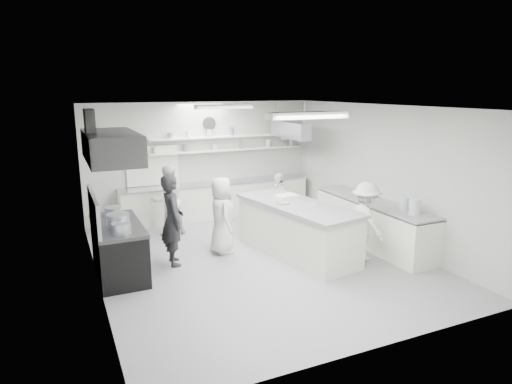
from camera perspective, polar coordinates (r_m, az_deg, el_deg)
name	(u,v)px	position (r m, az deg, el deg)	size (l,w,h in m)	color
floor	(258,260)	(9.06, 0.21, -8.61)	(6.00, 7.00, 0.02)	#999AA0
ceiling	(258,106)	(8.43, 0.23, 10.85)	(6.00, 7.00, 0.02)	white
wall_back	(202,160)	(11.84, -6.87, 4.04)	(6.00, 0.04, 3.00)	beige
wall_front	(376,241)	(5.74, 15.00, -6.05)	(6.00, 0.04, 3.00)	beige
wall_left	(93,202)	(7.89, -20.02, -1.19)	(0.04, 7.00, 3.00)	beige
wall_right	(382,174)	(10.21, 15.72, 2.21)	(0.04, 7.00, 3.00)	beige
stove	(119,251)	(8.60, -17.03, -7.13)	(0.80, 1.80, 0.90)	black
exhaust_hood	(111,147)	(8.17, -17.91, 5.50)	(0.85, 2.00, 0.50)	#3C3C3C
back_counter	(218,200)	(11.86, -4.91, -1.03)	(5.00, 0.60, 0.92)	white
shelf_lower	(229,150)	(11.91, -3.48, 5.38)	(4.20, 0.26, 0.04)	white
shelf_upper	(229,136)	(11.87, -3.51, 7.05)	(4.20, 0.26, 0.04)	white
pass_through_window	(153,166)	(11.51, -13.01, 3.29)	(1.30, 0.04, 1.00)	black
wall_clock	(209,123)	(11.75, -5.99, 8.66)	(0.32, 0.32, 0.05)	silver
right_counter	(372,223)	(10.08, 14.56, -3.88)	(0.74, 3.30, 0.94)	white
pot_rack	(290,130)	(11.51, 4.35, 7.86)	(0.30, 1.60, 0.40)	#ABB1BB
light_fixture_front	(308,115)	(6.84, 6.61, 9.67)	(1.30, 0.25, 0.10)	white
light_fixture_rear	(224,107)	(10.09, -4.11, 10.78)	(1.30, 0.25, 0.10)	white
prep_island	(297,230)	(9.22, 5.21, -4.85)	(1.03, 2.76, 1.02)	white
stove_pot	(118,222)	(8.22, -17.11, -3.63)	(0.39, 0.39, 0.29)	#ABB1BB
cook_stove	(172,220)	(8.71, -10.58, -3.52)	(0.64, 0.42, 1.77)	#232325
cook_back	(168,200)	(10.51, -11.13, -1.05)	(0.80, 0.62, 1.64)	silver
cook_island_left	(222,215)	(9.22, -4.40, -2.98)	(0.78, 0.50, 1.59)	silver
cook_island_right	(279,203)	(10.51, 2.93, -1.40)	(0.84, 0.35, 1.43)	silver
cook_right	(366,221)	(9.12, 13.75, -3.61)	(1.01, 0.58, 1.56)	silver
bowl_island_a	(282,204)	(9.08, 3.39, -1.54)	(0.27, 0.27, 0.07)	#ABB1BB
bowl_island_b	(310,205)	(9.04, 6.93, -1.70)	(0.19, 0.19, 0.06)	white
bowl_right	(361,197)	(10.23, 13.23, -0.67)	(0.25, 0.25, 0.06)	white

